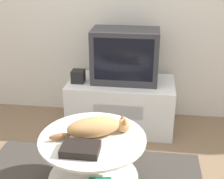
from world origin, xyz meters
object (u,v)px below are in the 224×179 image
object	(u,v)px
dvd_box	(81,149)
cat	(96,127)
tv	(125,56)
speaker	(78,76)

from	to	relation	value
dvd_box	cat	distance (m)	0.22
tv	speaker	xyz separation A→B (m)	(-0.44, -0.09, -0.19)
dvd_box	cat	xyz separation A→B (m)	(0.06, 0.21, 0.04)
tv	speaker	bearing A→B (deg)	-168.28
tv	cat	bearing A→B (deg)	-96.06
speaker	dvd_box	bearing A→B (deg)	-76.17
speaker	cat	xyz separation A→B (m)	(0.34, -0.90, -0.01)
cat	speaker	bearing A→B (deg)	87.77
tv	dvd_box	xyz separation A→B (m)	(-0.17, -1.21, -0.25)
dvd_box	cat	world-z (taller)	cat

